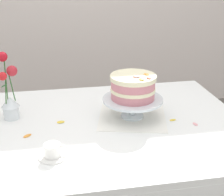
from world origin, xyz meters
TOP-DOWN VIEW (x-y plane):
  - dining_table at (0.00, -0.03)m, footprint 1.40×1.00m
  - linen_napkin at (0.18, 0.04)m, footprint 0.39×0.39m
  - cake_stand at (0.18, 0.04)m, footprint 0.29×0.29m
  - layer_cake at (0.18, 0.04)m, footprint 0.22×0.22m
  - flower_vase at (-0.40, 0.13)m, footprint 0.09×0.10m
  - teacup at (-0.21, -0.26)m, footprint 0.11×0.11m
  - loose_petal_0 at (-0.32, -0.07)m, footprint 0.05×0.05m
  - loose_petal_1 at (0.45, -0.09)m, footprint 0.02×0.04m
  - loose_petal_2 at (0.36, -0.03)m, footprint 0.04×0.02m
  - loose_petal_3 at (-0.17, 0.04)m, footprint 0.04×0.03m

SIDE VIEW (x-z plane):
  - dining_table at x=0.00m, z-range 0.28..1.02m
  - linen_napkin at x=0.18m, z-range 0.74..0.74m
  - loose_petal_0 at x=-0.32m, z-range 0.74..0.74m
  - loose_petal_2 at x=0.36m, z-range 0.74..0.74m
  - loose_petal_1 at x=0.45m, z-range 0.74..0.74m
  - loose_petal_3 at x=-0.17m, z-range 0.74..0.74m
  - teacup at x=-0.21m, z-range 0.74..0.79m
  - cake_stand at x=0.18m, z-range 0.77..0.87m
  - flower_vase at x=-0.40m, z-range 0.69..1.02m
  - layer_cake at x=0.18m, z-range 0.84..0.96m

